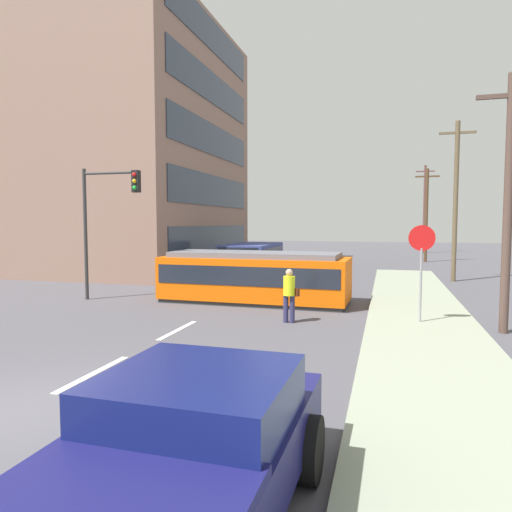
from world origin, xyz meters
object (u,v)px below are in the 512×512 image
at_px(pedestrian_crossing, 289,292).
at_px(utility_pole_distant, 424,208).
at_px(city_bus, 252,257).
at_px(stop_sign, 421,253).
at_px(utility_pole_near, 508,199).
at_px(traffic_light_mast, 106,209).
at_px(utility_pole_mid, 456,199).
at_px(utility_pole_far, 426,213).
at_px(pickup_truck_parked, 177,466).
at_px(streetcar_tram, 254,276).

height_order(pedestrian_crossing, utility_pole_distant, utility_pole_distant).
relative_size(city_bus, utility_pole_distant, 0.61).
xyz_separation_m(pedestrian_crossing, utility_pole_distant, (6.47, 36.07, 3.64)).
relative_size(stop_sign, utility_pole_near, 0.40).
bearing_deg(utility_pole_distant, city_bus, -114.76).
xyz_separation_m(traffic_light_mast, utility_pole_mid, (14.06, 10.21, 0.71)).
bearing_deg(city_bus, traffic_light_mast, -107.55).
bearing_deg(utility_pole_mid, utility_pole_distant, 89.54).
distance_m(pedestrian_crossing, utility_pole_far, 25.50).
height_order(city_bus, utility_pole_mid, utility_pole_mid).
bearing_deg(utility_pole_near, city_bus, 132.69).
bearing_deg(stop_sign, utility_pole_far, 85.39).
distance_m(pickup_truck_parked, utility_pole_far, 35.21).
relative_size(city_bus, stop_sign, 1.87).
bearing_deg(city_bus, stop_sign, -53.14).
xyz_separation_m(pedestrian_crossing, traffic_light_mast, (-7.78, 2.08, 2.68)).
xyz_separation_m(stop_sign, utility_pole_far, (1.94, 24.11, 1.61)).
bearing_deg(utility_pole_near, traffic_light_mast, 172.63).
distance_m(pedestrian_crossing, utility_pole_distant, 36.83).
distance_m(city_bus, utility_pole_distant, 26.82).
height_order(pickup_truck_parked, utility_pole_mid, utility_pole_mid).
bearing_deg(utility_pole_mid, city_bus, -178.06).
bearing_deg(pedestrian_crossing, utility_pole_far, 76.76).
xyz_separation_m(pedestrian_crossing, pickup_truck_parked, (0.99, -10.08, -0.15)).
relative_size(pedestrian_crossing, utility_pole_near, 0.23).
bearing_deg(stop_sign, utility_pole_distant, 85.80).
relative_size(pedestrian_crossing, pickup_truck_parked, 0.33).
bearing_deg(pickup_truck_parked, utility_pole_distant, 83.23).
relative_size(traffic_light_mast, utility_pole_mid, 0.63).
bearing_deg(pickup_truck_parked, city_bus, 104.41).
xyz_separation_m(city_bus, utility_pole_mid, (10.95, 0.37, 3.27)).
relative_size(utility_pole_mid, utility_pole_distant, 0.94).
xyz_separation_m(pickup_truck_parked, utility_pole_near, (5.07, 10.38, 2.94)).
bearing_deg(utility_pole_far, pickup_truck_parked, -97.89).
bearing_deg(utility_pole_near, stop_sign, 173.28).
xyz_separation_m(city_bus, pedestrian_crossing, (4.67, -11.93, -0.12)).
bearing_deg(utility_pole_far, city_bus, -129.42).
bearing_deg(utility_pole_near, utility_pole_mid, 88.96).
xyz_separation_m(pickup_truck_parked, utility_pole_distant, (5.48, 46.16, 3.79)).
height_order(utility_pole_mid, utility_pole_distant, utility_pole_distant).
bearing_deg(traffic_light_mast, city_bus, 72.45).
relative_size(city_bus, utility_pole_far, 0.74).
distance_m(utility_pole_near, utility_pole_distant, 35.79).
height_order(streetcar_tram, utility_pole_mid, utility_pole_mid).
xyz_separation_m(pickup_truck_parked, traffic_light_mast, (-8.77, 12.17, 2.82)).
bearing_deg(city_bus, utility_pole_mid, 1.94).
distance_m(streetcar_tram, pickup_truck_parked, 13.72).
relative_size(pedestrian_crossing, stop_sign, 0.58).
xyz_separation_m(pedestrian_crossing, stop_sign, (3.86, 0.55, 1.25)).
bearing_deg(traffic_light_mast, streetcar_tram, 11.94).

